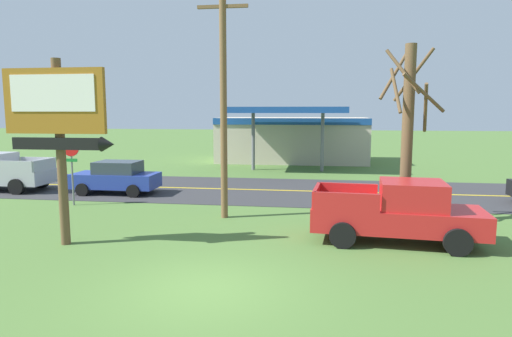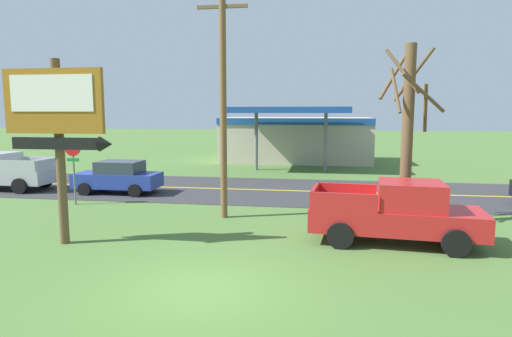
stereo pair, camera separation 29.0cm
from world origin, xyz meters
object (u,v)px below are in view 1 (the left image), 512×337
Objects in this scene: utility_pole at (223,89)px; stop_sign at (71,160)px; pickup_red_parked_on_lawn at (399,212)px; motel_sign at (59,120)px; car_blue_mid_lane at (116,177)px; gas_station at (292,138)px; bare_tree at (407,128)px.

stop_sign is at bearing 169.98° from utility_pole.
utility_pole is 1.73× the size of pickup_red_parked_on_lawn.
motel_sign is 5.98m from utility_pole.
car_blue_mid_lane is at bearing 152.42° from pickup_red_parked_on_lawn.
gas_station is 2.86× the size of car_blue_mid_lane.
stop_sign is 13.71m from pickup_red_parked_on_lawn.
stop_sign is at bearing 164.38° from pickup_red_parked_on_lawn.
stop_sign is 0.70× the size of car_blue_mid_lane.
car_blue_mid_lane is at bearing -116.66° from gas_station.
utility_pole is at bearing -10.02° from stop_sign.
gas_station reaches higher than car_blue_mid_lane.
utility_pole is 6.88m from bare_tree.
bare_tree is 20.47m from gas_station.
gas_station is 22.65m from pickup_red_parked_on_lawn.
utility_pole is (7.06, -1.25, 2.92)m from stop_sign.
bare_tree reaches higher than motel_sign.
stop_sign is 0.55× the size of pickup_red_parked_on_lawn.
car_blue_mid_lane is at bearing 147.36° from utility_pole.
stop_sign is (-2.98, 5.48, -1.83)m from motel_sign.
stop_sign is at bearing 174.82° from bare_tree.
utility_pole reaches higher than motel_sign.
car_blue_mid_lane is (-13.14, 4.11, -2.67)m from bare_tree.
motel_sign reaches higher than gas_station.
stop_sign reaches higher than car_blue_mid_lane.
stop_sign is at bearing -102.58° from car_blue_mid_lane.
motel_sign reaches higher than car_blue_mid_lane.
motel_sign is 1.06× the size of pickup_red_parked_on_lawn.
car_blue_mid_lane is at bearing 105.67° from motel_sign.
pickup_red_parked_on_lawn is at bearing -27.58° from car_blue_mid_lane.
pickup_red_parked_on_lawn is at bearing -21.72° from utility_pole.
utility_pole reaches higher than gas_station.
utility_pole is 19.98m from gas_station.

